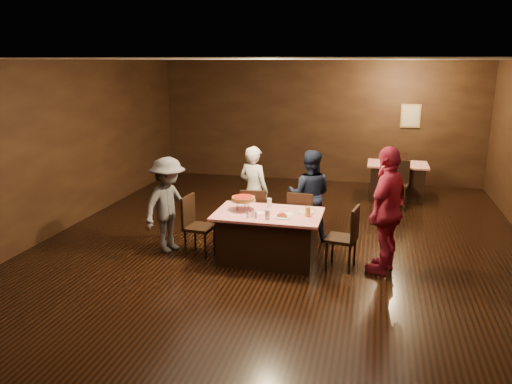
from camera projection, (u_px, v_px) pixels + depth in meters
room at (282, 118)px, 7.62m from camera, size 10.00×10.04×3.02m
main_table at (268, 237)px, 7.58m from camera, size 1.60×1.00×0.77m
back_table at (396, 180)px, 11.15m from camera, size 1.30×0.90×0.77m
chair_far_left at (254, 215)px, 8.35m from camera, size 0.47×0.47×0.95m
chair_far_right at (302, 219)px, 8.17m from camera, size 0.44×0.44×0.95m
chair_end_left at (200, 226)px, 7.81m from camera, size 0.46×0.46×0.95m
chair_end_right at (341, 237)px, 7.31m from camera, size 0.49×0.49×0.95m
chair_back_near at (398, 184)px, 10.47m from camera, size 0.47×0.47×0.95m
chair_back_far at (396, 171)px, 11.69m from camera, size 0.46×0.46×0.95m
diner_white_jacket at (254, 191)px, 8.68m from camera, size 0.67×0.56×1.57m
diner_navy_hoodie at (310, 195)px, 8.48m from camera, size 0.77×0.60×1.54m
diner_grey_knit at (168, 205)px, 7.91m from camera, size 0.89×1.13×1.53m
diner_red_shirt at (387, 210)px, 7.08m from camera, size 0.83×1.17×1.85m
pizza_stand at (243, 199)px, 7.57m from camera, size 0.38×0.38×0.22m
plate_with_slice at (282, 216)px, 7.25m from camera, size 0.25×0.25×0.06m
plate_empty at (306, 212)px, 7.50m from camera, size 0.25×0.25×0.01m
glass_front_left at (267, 214)px, 7.17m from camera, size 0.08×0.08×0.14m
glass_amber at (308, 212)px, 7.28m from camera, size 0.08×0.08×0.14m
glass_back at (269, 203)px, 7.76m from camera, size 0.08×0.08×0.14m
condiments at (252, 214)px, 7.24m from camera, size 0.17×0.10×0.09m
napkin_center at (288, 214)px, 7.41m from camera, size 0.19×0.19×0.01m
napkin_left at (258, 213)px, 7.47m from camera, size 0.21×0.21×0.01m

